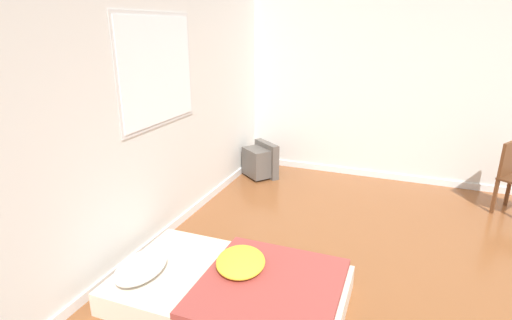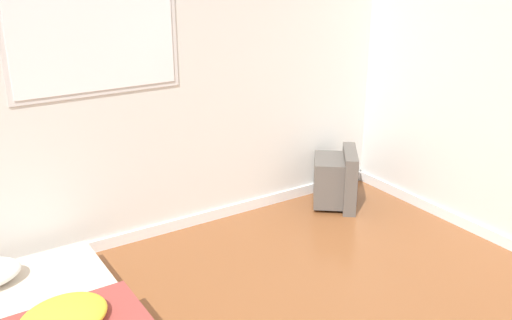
# 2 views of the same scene
# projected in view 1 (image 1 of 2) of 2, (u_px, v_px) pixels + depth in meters

# --- Properties ---
(wall_back) EXTENTS (8.29, 0.08, 2.60)m
(wall_back) POSITION_uv_depth(u_px,v_px,m) (125.00, 122.00, 3.39)
(wall_back) COLOR silver
(wall_back) RESTS_ON ground_plane
(wall_right) EXTENTS (0.08, 7.78, 2.60)m
(wall_right) POSITION_uv_depth(u_px,v_px,m) (452.00, 91.00, 5.07)
(wall_right) COLOR silver
(wall_right) RESTS_ON ground_plane
(mattress_bed) EXTENTS (1.10, 1.79, 0.34)m
(mattress_bed) POSITION_uv_depth(u_px,v_px,m) (230.00, 287.00, 3.12)
(mattress_bed) COLOR beige
(mattress_bed) RESTS_ON ground_plane
(crt_tv) EXTENTS (0.55, 0.57, 0.49)m
(crt_tv) POSITION_uv_depth(u_px,v_px,m) (260.00, 161.00, 5.69)
(crt_tv) COLOR #56514C
(crt_tv) RESTS_ON ground_plane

